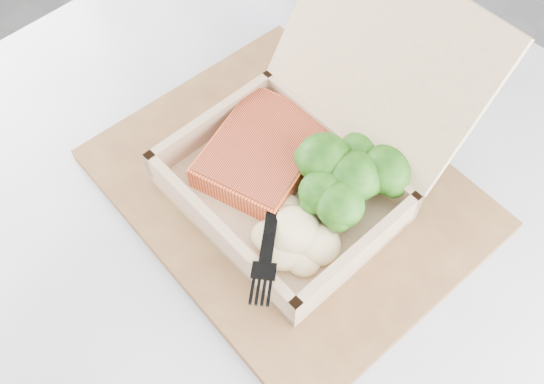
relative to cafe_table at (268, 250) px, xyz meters
The scene contains 8 objects.
cafe_table is the anchor object (origin of this frame).
serving_tray 0.20m from the cafe_table, 19.07° to the right, with size 0.39×0.31×0.02m, color brown.
takeout_container 0.26m from the cafe_table, 16.32° to the left, with size 0.30×0.33×0.19m.
salmon_fillet 0.23m from the cafe_table, behind, with size 0.10×0.14×0.03m, color orange.
broccoli_pile 0.26m from the cafe_table, ahead, with size 0.13×0.13×0.05m, color #367E1C, non-canonical shape.
mashed_potatoes 0.25m from the cafe_table, 46.62° to the right, with size 0.09×0.08×0.03m, color beige.
plastic_fork 0.25m from the cafe_table, 54.77° to the right, with size 0.08×0.15×0.03m.
receipt 0.29m from the cafe_table, 55.63° to the left, with size 0.08×0.15×0.00m, color white.
Camera 1 is at (-0.48, -0.73, 1.29)m, focal length 40.00 mm.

